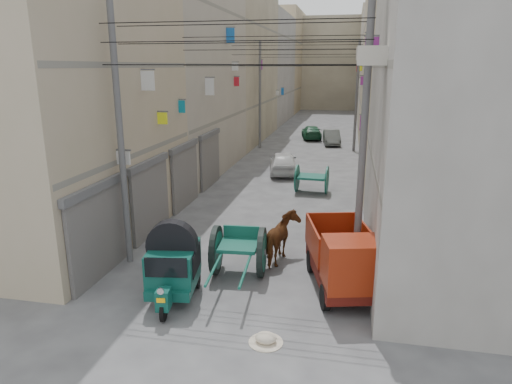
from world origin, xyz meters
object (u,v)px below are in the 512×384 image
(feed_sack, at_px, (266,338))
(mini_truck, at_px, (345,264))
(horse, at_px, (282,239))
(tonga_cart, at_px, (239,250))
(auto_rickshaw, at_px, (173,264))
(distant_car_white, at_px, (283,162))
(second_cart, at_px, (312,178))
(distant_car_grey, at_px, (332,137))
(distant_car_green, at_px, (311,132))

(feed_sack, bearing_deg, mini_truck, 57.23)
(horse, bearing_deg, tonga_cart, 53.28)
(auto_rickshaw, distance_m, distant_car_white, 15.61)
(second_cart, relative_size, horse, 0.89)
(distant_car_white, bearing_deg, mini_truck, 94.69)
(tonga_cart, relative_size, distant_car_grey, 0.97)
(auto_rickshaw, xyz_separation_m, horse, (2.55, 2.98, -0.21))
(tonga_cart, height_order, second_cart, tonga_cart)
(feed_sack, relative_size, distant_car_green, 0.13)
(second_cart, xyz_separation_m, distant_car_green, (-1.55, 17.85, -0.18))
(mini_truck, distance_m, distant_car_grey, 25.72)
(feed_sack, bearing_deg, second_cart, 90.36)
(tonga_cart, height_order, horse, horse)
(horse, bearing_deg, feed_sack, 100.33)
(feed_sack, bearing_deg, distant_car_white, 97.01)
(feed_sack, xyz_separation_m, horse, (-0.31, 4.60, 0.66))
(auto_rickshaw, distance_m, feed_sack, 3.40)
(second_cart, relative_size, distant_car_white, 0.43)
(distant_car_white, height_order, distant_car_grey, distant_car_white)
(tonga_cart, xyz_separation_m, distant_car_white, (-0.66, 13.84, -0.13))
(mini_truck, height_order, distant_car_white, mini_truck)
(second_cart, distance_m, distant_car_green, 17.91)
(distant_car_green, bearing_deg, tonga_cart, 80.92)
(distant_car_white, bearing_deg, distant_car_green, -102.08)
(distant_car_grey, relative_size, distant_car_green, 0.91)
(second_cart, xyz_separation_m, feed_sack, (0.08, -13.21, -0.62))
(second_cart, bearing_deg, auto_rickshaw, -100.20)
(distant_car_white, xyz_separation_m, distant_car_green, (0.49, 13.84, -0.09))
(auto_rickshaw, bearing_deg, distant_car_grey, 74.61)
(mini_truck, height_order, distant_car_grey, mini_truck)
(horse, bearing_deg, auto_rickshaw, 55.90)
(auto_rickshaw, bearing_deg, feed_sack, -38.38)
(auto_rickshaw, distance_m, second_cart, 11.91)
(mini_truck, bearing_deg, distant_car_white, 90.54)
(auto_rickshaw, xyz_separation_m, distant_car_white, (0.74, 15.59, -0.34))
(tonga_cart, xyz_separation_m, second_cart, (1.37, 9.83, -0.04))
(feed_sack, height_order, horse, horse)
(horse, height_order, distant_car_white, horse)
(distant_car_green, bearing_deg, distant_car_grey, 115.19)
(auto_rickshaw, xyz_separation_m, mini_truck, (4.58, 1.04, -0.06))
(feed_sack, distance_m, distant_car_green, 31.10)
(mini_truck, distance_m, horse, 2.80)
(horse, bearing_deg, distant_car_green, -80.66)
(feed_sack, bearing_deg, horse, 93.85)
(tonga_cart, bearing_deg, horse, 42.40)
(mini_truck, relative_size, distant_car_grey, 1.06)
(tonga_cart, relative_size, mini_truck, 0.92)
(mini_truck, xyz_separation_m, distant_car_white, (-3.83, 14.54, -0.27))
(mini_truck, height_order, feed_sack, mini_truck)
(auto_rickshaw, height_order, second_cart, auto_rickshaw)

